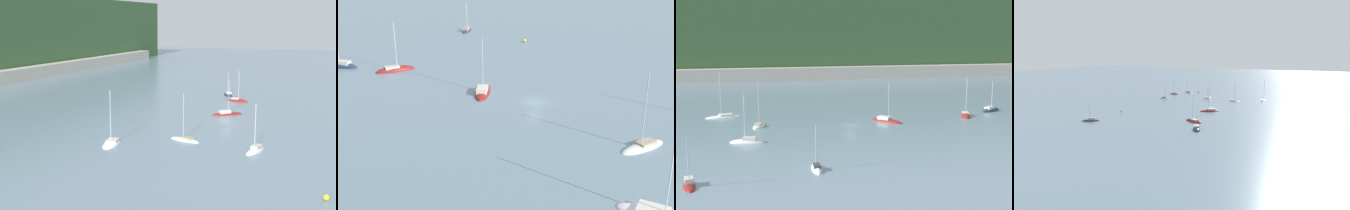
{
  "view_description": "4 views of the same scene",
  "coord_description": "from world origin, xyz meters",
  "views": [
    {
      "loc": [
        -110.87,
        -28.76,
        25.1
      ],
      "look_at": [
        0.84,
        15.94,
        3.18
      ],
      "focal_mm": 50.0,
      "sensor_mm": 36.0,
      "label": 1
    },
    {
      "loc": [
        -43.24,
        55.64,
        27.09
      ],
      "look_at": [
        -1.77,
        8.93,
        2.61
      ],
      "focal_mm": 50.0,
      "sensor_mm": 36.0,
      "label": 2
    },
    {
      "loc": [
        -24.57,
        -102.02,
        21.66
      ],
      "look_at": [
        0.72,
        10.06,
        3.12
      ],
      "focal_mm": 50.0,
      "sensor_mm": 36.0,
      "label": 3
    },
    {
      "loc": [
        136.15,
        51.71,
        25.51
      ],
      "look_at": [
        14.96,
        -8.03,
        2.76
      ],
      "focal_mm": 35.0,
      "sensor_mm": 36.0,
      "label": 4
    }
  ],
  "objects": [
    {
      "name": "sailboat_0",
      "position": [
        -31.89,
        -36.22,
        0.15
      ],
      "size": [
        2.47,
        5.68,
        7.68
      ],
      "rotation": [
        0.0,
        0.0,
        4.86
      ],
      "color": "maroon",
      "rests_on": "ground_plane"
    },
    {
      "name": "ground_plane",
      "position": [
        0.0,
        0.0,
        0.0
      ],
      "size": [
        600.0,
        600.0,
        0.0
      ],
      "primitive_type": "plane",
      "color": "slate"
    },
    {
      "name": "sailboat_2",
      "position": [
        -20.56,
        3.52,
        0.1
      ],
      "size": [
        4.1,
        7.52,
        10.61
      ],
      "rotation": [
        0.0,
        0.0,
        1.29
      ],
      "color": "white",
      "rests_on": "ground_plane"
    },
    {
      "name": "shore_town_strip",
      "position": [
        0.0,
        99.31,
        2.76
      ],
      "size": [
        336.6,
        6.0,
        5.51
      ],
      "color": "beige",
      "rests_on": "ground_plane"
    },
    {
      "name": "sailboat_1",
      "position": [
        -23.47,
        -12.02,
        0.12
      ],
      "size": [
        7.11,
        3.69,
        10.24
      ],
      "rotation": [
        0.0,
        0.0,
        2.89
      ],
      "color": "silver",
      "rests_on": "ground_plane"
    },
    {
      "name": "sailboat_6",
      "position": [
        41.25,
        10.23,
        0.1
      ],
      "size": [
        7.47,
        5.34,
        9.05
      ],
      "rotation": [
        0.0,
        0.0,
        0.48
      ],
      "color": "#232D4C",
      "rests_on": "ground_plane"
    },
    {
      "name": "sailboat_8",
      "position": [
        31.03,
        4.62,
        0.07
      ],
      "size": [
        4.9,
        7.99,
        10.58
      ],
      "rotation": [
        0.0,
        0.0,
        4.33
      ],
      "color": "maroon",
      "rests_on": "ground_plane"
    },
    {
      "name": "sailboat_3",
      "position": [
        -28.76,
        16.58,
        0.09
      ],
      "size": [
        9.2,
        5.03,
        11.84
      ],
      "rotation": [
        0.0,
        0.0,
        3.37
      ],
      "color": "white",
      "rests_on": "ground_plane"
    },
    {
      "name": "hillside_ridge",
      "position": [
        0.0,
        146.05,
        18.21
      ],
      "size": [
        396.0,
        86.47,
        36.42
      ],
      "color": "#385B33",
      "rests_on": "ground_plane"
    },
    {
      "name": "sailboat_4",
      "position": [
        9.39,
        2.32,
        0.13
      ],
      "size": [
        7.24,
        8.33,
        10.1
      ],
      "rotation": [
        0.0,
        0.0,
        5.37
      ],
      "color": "maroon",
      "rests_on": "ground_plane"
    },
    {
      "name": "sailboat_9",
      "position": [
        -13.23,
        -32.22,
        0.09
      ],
      "size": [
        1.57,
        5.6,
        7.91
      ],
      "rotation": [
        0.0,
        0.0,
        1.55
      ],
      "color": "white",
      "rests_on": "ground_plane"
    }
  ]
}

